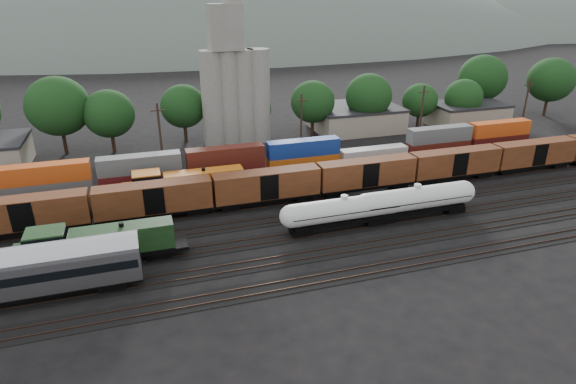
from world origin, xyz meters
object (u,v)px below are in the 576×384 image
object	(u,v)px
green_locomotive	(93,245)
grain_silo	(235,86)
tank_car_a	(344,210)
orange_locomotive	(182,184)

from	to	relation	value
green_locomotive	grain_silo	distance (m)	48.60
tank_car_a	grain_silo	bearing A→B (deg)	97.13
orange_locomotive	tank_car_a	bearing A→B (deg)	-38.86
tank_car_a	orange_locomotive	size ratio (longest dim) A/B	0.89
orange_locomotive	grain_silo	xyz separation A→B (m)	(13.49, 26.00, 8.57)
green_locomotive	orange_locomotive	size ratio (longest dim) A/B	0.97
tank_car_a	orange_locomotive	xyz separation A→B (m)	(-18.62, 15.00, 0.05)
tank_car_a	orange_locomotive	world-z (taller)	orange_locomotive
orange_locomotive	grain_silo	distance (m)	30.52
grain_silo	orange_locomotive	bearing A→B (deg)	-117.42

